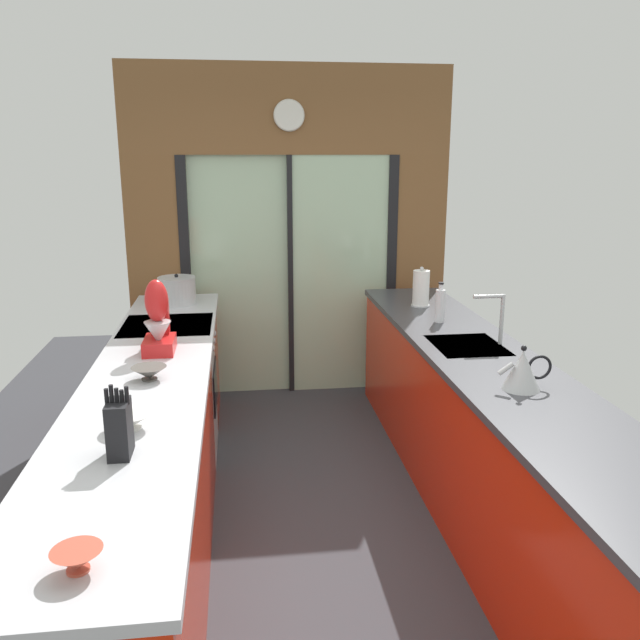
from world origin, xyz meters
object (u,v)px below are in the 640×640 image
at_px(oven_range, 171,391).
at_px(knife_block, 119,428).
at_px(mixing_bowl_mid, 131,420).
at_px(stand_mixer, 158,324).
at_px(kettle, 523,370).
at_px(soap_bottle, 440,305).
at_px(mixing_bowl_near, 77,559).
at_px(mixing_bowl_far, 149,373).
at_px(paper_towel_roll, 421,289).
at_px(stock_pot, 177,290).

bearing_deg(oven_range, knife_block, -89.45).
relative_size(oven_range, mixing_bowl_mid, 4.94).
distance_m(stand_mixer, kettle, 1.97).
xyz_separation_m(knife_block, soap_bottle, (1.78, 1.76, 0.01)).
relative_size(mixing_bowl_near, knife_block, 0.50).
height_order(mixing_bowl_far, stand_mixer, stand_mixer).
bearing_deg(soap_bottle, stand_mixer, -165.84).
bearing_deg(paper_towel_roll, kettle, -89.93).
xyz_separation_m(mixing_bowl_mid, stock_pot, (0.00, 2.29, 0.06)).
relative_size(oven_range, stock_pot, 3.29).
bearing_deg(mixing_bowl_mid, mixing_bowl_near, -90.00).
relative_size(mixing_bowl_near, mixing_bowl_mid, 0.75).
distance_m(mixing_bowl_near, stand_mixer, 2.02).
bearing_deg(soap_bottle, paper_towel_roll, 90.00).
xyz_separation_m(mixing_bowl_mid, kettle, (1.78, 0.24, 0.06)).
distance_m(knife_block, soap_bottle, 2.51).
relative_size(stand_mixer, stock_pot, 1.50).
xyz_separation_m(soap_bottle, paper_towel_roll, (-0.00, 0.46, 0.02)).
height_order(oven_range, knife_block, knife_block).
bearing_deg(soap_bottle, stock_pot, 156.61).
bearing_deg(mixing_bowl_far, mixing_bowl_mid, -90.00).
bearing_deg(mixing_bowl_near, mixing_bowl_far, 90.00).
distance_m(mixing_bowl_near, mixing_bowl_far, 1.54).
bearing_deg(paper_towel_roll, knife_block, -128.64).
distance_m(oven_range, mixing_bowl_near, 2.67).
bearing_deg(kettle, stand_mixer, 154.90).
relative_size(mixing_bowl_far, soap_bottle, 0.65).
relative_size(kettle, soap_bottle, 1.00).
height_order(mixing_bowl_mid, soap_bottle, soap_bottle).
height_order(oven_range, mixing_bowl_mid, mixing_bowl_mid).
relative_size(mixing_bowl_near, stock_pot, 0.50).
relative_size(knife_block, kettle, 1.04).
distance_m(mixing_bowl_mid, stand_mixer, 1.08).
bearing_deg(oven_range, mixing_bowl_near, -89.60).
bearing_deg(kettle, mixing_bowl_far, 168.58).
bearing_deg(mixing_bowl_near, soap_bottle, 54.16).
relative_size(mixing_bowl_near, kettle, 0.52).
bearing_deg(stock_pot, knife_block, -90.00).
xyz_separation_m(oven_range, stock_pot, (0.02, 0.61, 0.57)).
height_order(oven_range, soap_bottle, soap_bottle).
bearing_deg(mixing_bowl_far, mixing_bowl_near, -90.00).
distance_m(stock_pot, soap_bottle, 1.94).
xyz_separation_m(oven_range, mixing_bowl_near, (0.02, -2.62, 0.50)).
height_order(oven_range, kettle, kettle).
bearing_deg(paper_towel_roll, stand_mixer, -152.88).
height_order(stock_pot, paper_towel_roll, paper_towel_roll).
distance_m(mixing_bowl_near, soap_bottle, 3.04).
bearing_deg(paper_towel_roll, stock_pot, 170.21).
distance_m(mixing_bowl_mid, kettle, 1.80).
height_order(knife_block, paper_towel_roll, paper_towel_roll).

